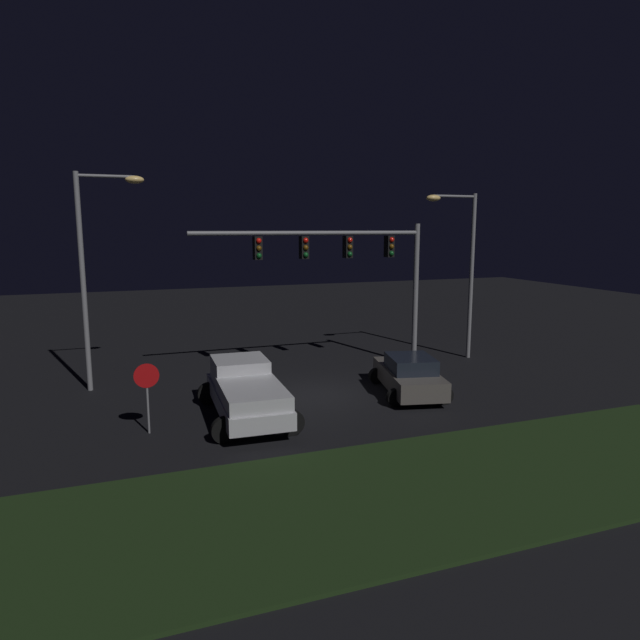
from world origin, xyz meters
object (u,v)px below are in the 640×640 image
Objects in this scene: street_lamp_left at (95,256)px; stop_sign at (147,385)px; pickup_truck at (245,388)px; car_sedan at (409,375)px; traffic_signal_gantry at (349,258)px; street_lamp_right at (462,256)px.

street_lamp_left reaches higher than stop_sign.
pickup_truck is 6.51m from car_sedan.
stop_sign is at bearing 108.64° from car_sedan.
car_sedan is 12.85m from street_lamp_left.
stop_sign is (-3.17, -0.48, 0.56)m from pickup_truck.
traffic_signal_gantry is 4.63× the size of stop_sign.
traffic_signal_gantry is at bearing -3.84° from street_lamp_left.
street_lamp_left reaches higher than car_sedan.
pickup_truck is 8.30m from traffic_signal_gantry.
street_lamp_right is (16.25, -0.37, -0.24)m from street_lamp_left.
stop_sign reaches higher than car_sedan.
street_lamp_left is (-11.05, 4.76, 4.51)m from car_sedan.
car_sedan is 0.45× the size of traffic_signal_gantry.
stop_sign is at bearing -150.47° from traffic_signal_gantry.
pickup_truck is 0.53× the size of traffic_signal_gantry.
pickup_truck is at bearing 107.13° from car_sedan.
pickup_truck is 13.27m from street_lamp_right.
street_lamp_right is (11.69, 4.84, 4.01)m from pickup_truck.
car_sedan is at bearing -23.31° from street_lamp_left.
street_lamp_right is at bearing 19.70° from stop_sign.
street_lamp_left is 16.26m from street_lamp_right.
stop_sign is (-8.84, -5.01, -3.47)m from traffic_signal_gantry.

